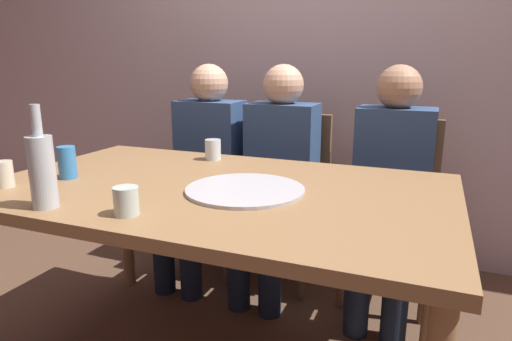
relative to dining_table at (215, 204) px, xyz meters
name	(u,v)px	position (x,y,z in m)	size (l,w,h in m)	color
back_wall	(316,41)	(0.00, 1.36, 0.62)	(6.00, 0.10, 2.60)	#B29EA3
dining_table	(215,204)	(0.00, 0.00, 0.00)	(1.64, 0.99, 0.75)	olive
pizza_tray	(245,190)	(0.13, -0.03, 0.08)	(0.41, 0.41, 0.01)	#ADADB2
wine_bottle	(42,170)	(-0.36, -0.41, 0.19)	(0.08, 0.08, 0.31)	#B2BCC1
tumbler_near	(126,201)	(-0.09, -0.37, 0.11)	(0.07, 0.07, 0.08)	#B7C6BC
tumbler_far	(213,150)	(-0.20, 0.37, 0.12)	(0.07, 0.07, 0.09)	silver
wine_glass	(4,174)	(-0.68, -0.29, 0.12)	(0.06, 0.06, 0.09)	beige
soda_can	(67,162)	(-0.56, -0.12, 0.13)	(0.07, 0.07, 0.12)	#337AC1
chair_left	(216,178)	(-0.46, 0.90, -0.17)	(0.44, 0.44, 0.90)	brown
chair_middle	(285,185)	(-0.03, 0.90, -0.17)	(0.44, 0.44, 0.90)	brown
chair_right	(392,197)	(0.54, 0.90, -0.17)	(0.44, 0.44, 0.90)	brown
guest_in_sweater	(203,162)	(-0.46, 0.74, -0.04)	(0.36, 0.56, 1.17)	navy
guest_in_beanie	(276,169)	(-0.03, 0.74, -0.04)	(0.36, 0.56, 1.17)	navy
guest_by_wall	(391,180)	(0.54, 0.74, -0.04)	(0.36, 0.56, 1.17)	navy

